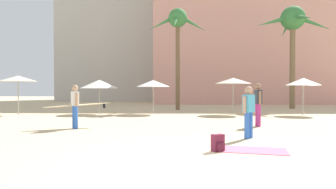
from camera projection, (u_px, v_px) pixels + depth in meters
name	position (u px, v px, depth m)	size (l,w,h in m)	color
ground	(193.00, 161.00, 6.34)	(120.00, 120.00, 0.00)	beige
hotel_pink	(251.00, 41.00, 36.28)	(22.84, 11.80, 14.81)	#DB9989
hotel_tower_gray	(133.00, 23.00, 43.75)	(18.50, 11.84, 22.58)	#BCB7AD
palm_tree_far_left	(178.00, 27.00, 22.40)	(4.40, 4.41, 7.60)	brown
palm_tree_left	(293.00, 25.00, 23.92)	(6.07, 6.12, 8.20)	brown
cafe_umbrella_0	(99.00, 84.00, 18.78)	(2.37, 2.37, 2.14)	gray
cafe_umbrella_1	(233.00, 81.00, 18.33)	(2.22, 2.22, 2.24)	gray
cafe_umbrella_2	(303.00, 82.00, 17.87)	(2.06, 2.06, 2.22)	gray
cafe_umbrella_3	(18.00, 79.00, 18.12)	(2.24, 2.24, 2.37)	gray
cafe_umbrella_4	(153.00, 83.00, 18.75)	(2.15, 2.15, 2.13)	gray
beach_towel	(253.00, 150.00, 7.47)	(1.63, 0.92, 0.01)	#EF6684
backpack	(218.00, 143.00, 7.37)	(0.35, 0.33, 0.42)	maroon
person_far_left	(76.00, 105.00, 11.81)	(2.55, 1.51, 1.71)	blue
person_mid_right	(258.00, 103.00, 12.35)	(0.25, 0.60, 1.78)	#B7337F
person_mid_center	(249.00, 110.00, 9.32)	(0.48, 0.51, 1.62)	blue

